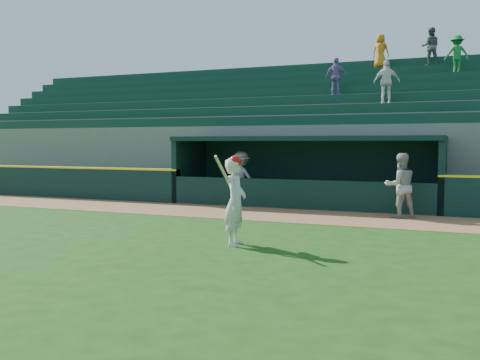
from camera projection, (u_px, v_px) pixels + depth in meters
The scene contains 9 objects.
ground at pixel (213, 242), 12.03m from camera, with size 120.00×120.00×0.00m, color #1B4310.
warning_track at pixel (280, 215), 16.55m from camera, with size 40.00×3.00×0.01m, color #8F6039.
field_wall_left at pixel (18, 181), 22.67m from camera, with size 15.50×0.30×1.20m, color black.
wall_stripe_left at pixel (17, 166), 22.63m from camera, with size 15.50×0.32×0.06m, color yellow.
dugout_player_front at pixel (400, 186), 15.84m from camera, with size 0.94×0.73×1.93m, color #9E9E99.
dugout_player_inside at pixel (241, 178), 19.51m from camera, with size 1.23×0.71×1.91m, color #A7A7A2.
dugout at pixel (307, 167), 19.32m from camera, with size 9.40×2.80×2.46m.
stands at pixel (335, 139), 23.45m from camera, with size 34.50×6.25×7.42m.
batter_at_plate at pixel (235, 200), 11.63m from camera, with size 0.58×0.83×1.98m.
Camera 1 is at (5.08, -10.78, 2.24)m, focal length 40.00 mm.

